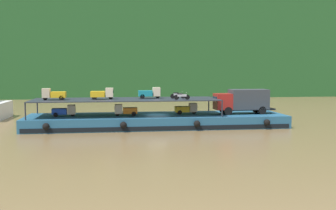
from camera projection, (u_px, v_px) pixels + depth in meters
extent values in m
plane|color=brown|center=(157.00, 127.00, 48.66)|extent=(400.00, 400.00, 0.00)
cube|color=#235628|center=(133.00, 38.00, 108.16)|extent=(134.14, 24.82, 32.10)
ellipsoid|color=#204E24|center=(132.00, 0.00, 112.07)|extent=(120.73, 22.34, 11.24)
cube|color=#23567A|center=(157.00, 121.00, 48.60)|extent=(31.77, 7.65, 1.50)
cube|color=black|center=(160.00, 128.00, 44.84)|extent=(31.13, 0.06, 0.50)
sphere|color=black|center=(46.00, 126.00, 42.90)|extent=(0.77, 0.77, 0.77)
sphere|color=black|center=(123.00, 125.00, 44.02)|extent=(0.77, 0.77, 0.77)
sphere|color=black|center=(197.00, 124.00, 45.15)|extent=(0.77, 0.77, 0.77)
sphere|color=black|center=(267.00, 122.00, 46.27)|extent=(0.77, 0.77, 0.77)
cube|color=maroon|center=(223.00, 101.00, 49.07)|extent=(2.07, 2.25, 2.00)
cube|color=#192833|center=(215.00, 99.00, 48.87)|extent=(0.12, 1.84, 0.60)
cube|color=#33383D|center=(248.00, 99.00, 49.60)|extent=(4.87, 2.45, 2.50)
cube|color=black|center=(248.00, 109.00, 49.72)|extent=(6.84, 1.59, 0.20)
cylinder|color=black|center=(223.00, 109.00, 50.23)|extent=(1.01, 0.31, 1.00)
cylinder|color=black|center=(228.00, 111.00, 48.24)|extent=(1.01, 0.31, 1.00)
cylinder|color=black|center=(256.00, 109.00, 50.95)|extent=(1.01, 0.31, 1.00)
cylinder|color=black|center=(262.00, 110.00, 48.96)|extent=(1.01, 0.31, 1.00)
cylinder|color=#232833|center=(209.00, 104.00, 52.73)|extent=(0.16, 0.16, 2.00)
cylinder|color=#232833|center=(222.00, 109.00, 46.12)|extent=(0.16, 0.16, 2.00)
cylinder|color=#232833|center=(37.00, 106.00, 49.75)|extent=(0.16, 0.16, 2.00)
cylinder|color=#232833|center=(25.00, 111.00, 43.15)|extent=(0.16, 0.16, 2.00)
cube|color=#232833|center=(126.00, 99.00, 47.85)|extent=(22.57, 6.85, 0.10)
cube|color=#1E47B7|center=(59.00, 111.00, 46.53)|extent=(1.76, 1.29, 0.70)
cube|color=beige|center=(71.00, 109.00, 46.77)|extent=(0.95, 1.05, 1.10)
cube|color=#19232D|center=(75.00, 108.00, 46.85)|extent=(0.09, 0.85, 0.38)
cylinder|color=black|center=(73.00, 114.00, 46.85)|extent=(0.57, 0.17, 0.56)
cylinder|color=black|center=(56.00, 115.00, 45.97)|extent=(0.57, 0.17, 0.56)
cylinder|color=black|center=(56.00, 114.00, 47.01)|extent=(0.57, 0.17, 0.56)
cube|color=orange|center=(130.00, 111.00, 47.48)|extent=(1.71, 1.22, 0.70)
cube|color=beige|center=(119.00, 109.00, 47.27)|extent=(0.91, 1.01, 1.10)
cube|color=#19232D|center=(115.00, 108.00, 47.19)|extent=(0.05, 0.85, 0.38)
cylinder|color=black|center=(117.00, 114.00, 47.30)|extent=(0.56, 0.15, 0.56)
cylinder|color=black|center=(133.00, 113.00, 48.09)|extent=(0.56, 0.15, 0.56)
cylinder|color=black|center=(134.00, 114.00, 47.05)|extent=(0.56, 0.15, 0.56)
cube|color=gold|center=(182.00, 109.00, 49.14)|extent=(1.74, 1.26, 0.70)
cube|color=#C6B793|center=(193.00, 107.00, 49.35)|extent=(0.93, 1.03, 1.10)
cube|color=#19232D|center=(196.00, 106.00, 49.42)|extent=(0.07, 0.85, 0.38)
cylinder|color=black|center=(194.00, 112.00, 49.43)|extent=(0.56, 0.16, 0.56)
cylinder|color=black|center=(180.00, 112.00, 48.58)|extent=(0.56, 0.16, 0.56)
cylinder|color=black|center=(178.00, 112.00, 49.62)|extent=(0.56, 0.16, 0.56)
cube|color=gold|center=(59.00, 95.00, 46.37)|extent=(1.70, 1.21, 0.70)
cube|color=#C6B793|center=(46.00, 93.00, 46.16)|extent=(0.90, 1.00, 1.10)
cube|color=#19232D|center=(42.00, 92.00, 46.09)|extent=(0.04, 0.85, 0.38)
cylinder|color=black|center=(45.00, 98.00, 46.19)|extent=(0.56, 0.14, 0.56)
cylinder|color=black|center=(63.00, 97.00, 46.98)|extent=(0.56, 0.14, 0.56)
cylinder|color=black|center=(61.00, 98.00, 45.93)|extent=(0.56, 0.14, 0.56)
cube|color=gold|center=(98.00, 94.00, 47.34)|extent=(1.74, 1.26, 0.70)
cube|color=beige|center=(109.00, 92.00, 47.46)|extent=(0.94, 1.03, 1.10)
cube|color=#19232D|center=(113.00, 91.00, 47.50)|extent=(0.07, 0.85, 0.38)
cylinder|color=black|center=(111.00, 97.00, 47.53)|extent=(0.56, 0.16, 0.56)
cylinder|color=black|center=(94.00, 97.00, 46.81)|extent=(0.56, 0.16, 0.56)
cylinder|color=black|center=(95.00, 97.00, 47.86)|extent=(0.56, 0.16, 0.56)
cube|color=teal|center=(145.00, 93.00, 48.78)|extent=(1.71, 1.21, 0.70)
cube|color=beige|center=(156.00, 92.00, 48.96)|extent=(0.91, 1.01, 1.10)
cube|color=#19232D|center=(160.00, 91.00, 49.01)|extent=(0.05, 0.85, 0.38)
cylinder|color=black|center=(158.00, 96.00, 49.03)|extent=(0.56, 0.14, 0.56)
cylinder|color=black|center=(142.00, 97.00, 48.23)|extent=(0.56, 0.14, 0.56)
cylinder|color=black|center=(142.00, 96.00, 49.28)|extent=(0.56, 0.14, 0.56)
cylinder|color=black|center=(187.00, 97.00, 46.74)|extent=(0.60, 0.12, 0.60)
cylinder|color=black|center=(177.00, 97.00, 46.60)|extent=(0.60, 0.12, 0.60)
cube|color=#B7B7BC|center=(182.00, 95.00, 46.65)|extent=(1.11, 0.23, 0.28)
cube|color=black|center=(180.00, 94.00, 46.61)|extent=(0.61, 0.22, 0.12)
cylinder|color=#B2B2B7|center=(186.00, 93.00, 46.68)|extent=(0.06, 0.55, 0.04)
cylinder|color=black|center=(183.00, 96.00, 48.74)|extent=(0.60, 0.12, 0.60)
cylinder|color=black|center=(173.00, 96.00, 48.61)|extent=(0.60, 0.12, 0.60)
cube|color=#B7B7BC|center=(178.00, 94.00, 48.66)|extent=(1.11, 0.24, 0.28)
cube|color=black|center=(176.00, 93.00, 48.62)|extent=(0.61, 0.22, 0.12)
cylinder|color=#B2B2B7|center=(182.00, 92.00, 48.68)|extent=(0.06, 0.55, 0.04)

